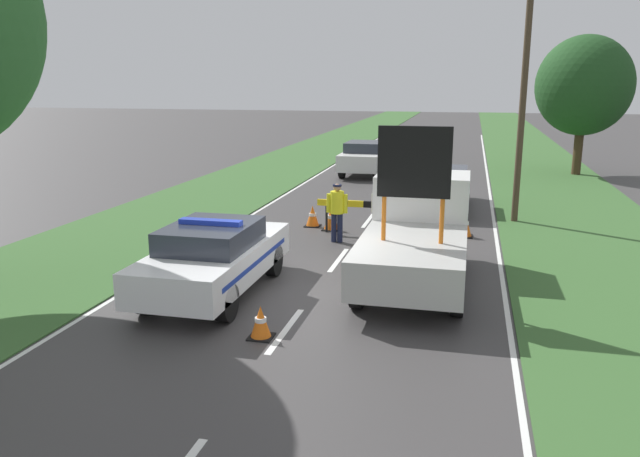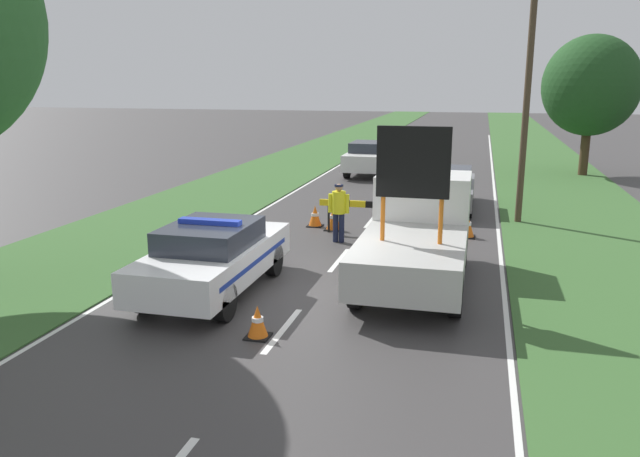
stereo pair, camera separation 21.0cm
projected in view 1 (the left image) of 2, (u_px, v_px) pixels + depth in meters
The scene contains 17 objects.
ground_plane at pixel (308, 300), 12.67m from camera, with size 160.00×160.00×0.00m, color #3D3A3A.
lane_markings at pixel (388, 194), 24.54m from camera, with size 7.90×58.40×0.01m.
grass_verge_left at pixel (284, 165), 33.06m from camera, with size 4.99×120.00×0.03m.
grass_verge_right at pixel (542, 173), 30.11m from camera, with size 4.99×120.00×0.03m.
police_car at pixel (214, 257), 12.91m from camera, with size 1.88×4.71×1.61m.
work_truck at pixel (417, 232), 13.74m from camera, with size 2.15×5.22×3.50m.
road_barrier at pixel (363, 207), 17.94m from camera, with size 2.72×0.08×0.98m.
police_officer at pixel (337, 208), 17.03m from camera, with size 0.58×0.37×1.63m.
pedestrian_civilian at pixel (382, 208), 17.00m from camera, with size 0.59×0.37×1.64m.
traffic_cone_near_police at pixel (331, 218), 18.58m from camera, with size 0.51×0.51×0.70m.
traffic_cone_centre_front at pixel (464, 225), 17.77m from camera, with size 0.50×0.50×0.69m.
traffic_cone_near_truck at pixel (261, 322), 10.76m from camera, with size 0.42×0.42×0.58m.
traffic_cone_behind_barrier at pixel (313, 216), 19.04m from camera, with size 0.46×0.46×0.64m.
queued_car_suv_grey at pixel (443, 187), 21.72m from camera, with size 1.84×4.67×1.42m.
queued_car_van_white at pixel (364, 157), 29.49m from camera, with size 1.82×4.50×1.56m.
roadside_tree_near_right at pixel (584, 86), 28.61m from camera, with size 4.33×4.33×6.41m.
utility_pole at pixel (524, 87), 18.76m from camera, with size 1.20×0.20×8.11m.
Camera 1 is at (3.03, -11.60, 4.35)m, focal length 35.00 mm.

